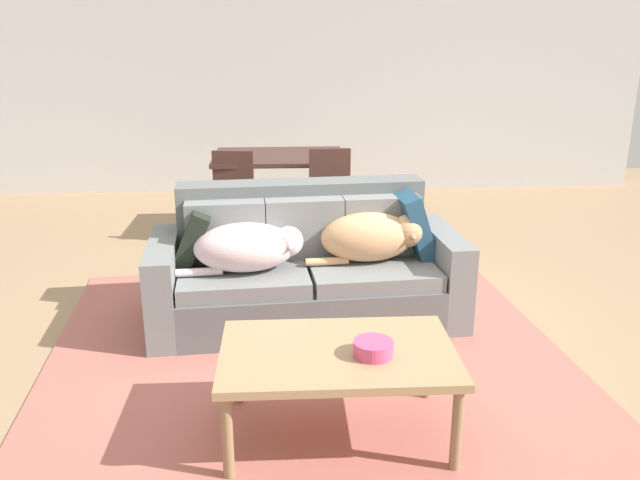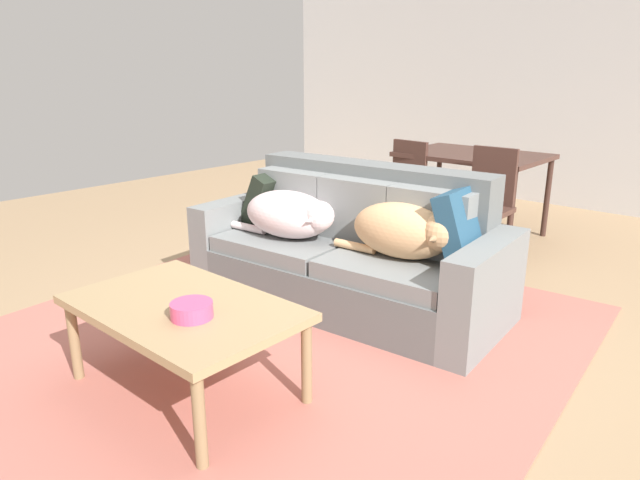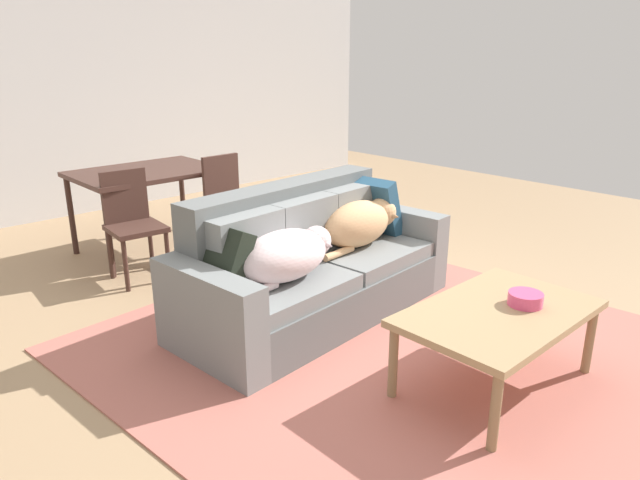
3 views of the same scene
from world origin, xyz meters
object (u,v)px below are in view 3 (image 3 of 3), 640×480
(couch, at_px, (310,267))
(dog_on_right_cushion, at_px, (361,222))
(throw_pillow_by_right_arm, at_px, (372,206))
(coffee_table, at_px, (499,318))
(dog_on_left_cushion, at_px, (287,254))
(dining_chair_near_right, at_px, (229,203))
(bowl_on_coffee_table, at_px, (525,299))
(dining_table, at_px, (147,178))
(throw_pillow_by_left_arm, at_px, (220,259))
(dining_chair_near_left, at_px, (132,220))

(couch, xyz_separation_m, dog_on_right_cushion, (0.44, -0.06, 0.24))
(couch, relative_size, dog_on_right_cushion, 2.65)
(throw_pillow_by_right_arm, height_order, coffee_table, throw_pillow_by_right_arm)
(dog_on_left_cushion, xyz_separation_m, dining_chair_near_right, (0.63, 1.55, -0.08))
(bowl_on_coffee_table, bearing_deg, coffee_table, 158.86)
(throw_pillow_by_right_arm, height_order, dining_table, throw_pillow_by_right_arm)
(dog_on_right_cushion, bearing_deg, couch, 167.85)
(dog_on_left_cushion, bearing_deg, throw_pillow_by_left_arm, 150.69)
(dog_on_right_cushion, xyz_separation_m, bowl_on_coffee_table, (-0.19, -1.39, -0.09))
(coffee_table, distance_m, dining_chair_near_left, 2.92)
(dining_chair_near_left, bearing_deg, dining_chair_near_right, -1.56)
(dog_on_right_cushion, relative_size, dining_chair_near_left, 0.91)
(dog_on_right_cushion, height_order, coffee_table, dog_on_right_cushion)
(couch, bearing_deg, bowl_on_coffee_table, -84.70)
(coffee_table, bearing_deg, dining_table, 94.77)
(dining_chair_near_right, bearing_deg, bowl_on_coffee_table, -91.33)
(dog_on_left_cushion, distance_m, dining_table, 2.18)
(couch, distance_m, bowl_on_coffee_table, 1.47)
(dining_table, distance_m, dining_chair_near_left, 0.70)
(coffee_table, bearing_deg, dining_chair_near_right, 86.58)
(dining_table, bearing_deg, dining_chair_near_right, -54.55)
(couch, distance_m, throw_pillow_by_right_arm, 0.79)
(throw_pillow_by_left_arm, bearing_deg, dog_on_left_cushion, -24.46)
(dog_on_left_cushion, bearing_deg, dog_on_right_cushion, 4.71)
(dog_on_left_cushion, xyz_separation_m, dining_chair_near_left, (-0.23, 1.64, -0.08))
(couch, height_order, dog_on_right_cushion, couch)
(couch, height_order, throw_pillow_by_right_arm, couch)
(dining_chair_near_left, height_order, dining_chair_near_right, dining_chair_near_right)
(dog_on_left_cushion, bearing_deg, couch, 23.07)
(throw_pillow_by_left_arm, height_order, dining_table, throw_pillow_by_left_arm)
(throw_pillow_by_left_arm, distance_m, dining_chair_near_right, 1.71)
(dog_on_left_cushion, distance_m, dining_chair_near_left, 1.66)
(couch, distance_m, dining_chair_near_right, 1.39)
(throw_pillow_by_left_arm, bearing_deg, dining_chair_near_left, 84.25)
(coffee_table, distance_m, dining_table, 3.38)
(throw_pillow_by_left_arm, xyz_separation_m, dining_chair_near_right, (1.00, 1.38, -0.10))
(couch, distance_m, dining_chair_near_left, 1.57)
(couch, bearing_deg, coffee_table, -90.60)
(coffee_table, distance_m, bowl_on_coffee_table, 0.19)
(throw_pillow_by_left_arm, relative_size, bowl_on_coffee_table, 2.10)
(couch, xyz_separation_m, dining_table, (-0.18, 1.98, 0.34))
(dog_on_left_cushion, xyz_separation_m, throw_pillow_by_left_arm, (-0.37, 0.17, 0.02))
(couch, height_order, dining_chair_near_left, couch)
(dog_on_left_cushion, xyz_separation_m, bowl_on_coffee_table, (0.62, -1.25, -0.08))
(bowl_on_coffee_table, bearing_deg, dining_chair_near_right, 89.84)
(couch, xyz_separation_m, dog_on_left_cushion, (-0.36, -0.19, 0.23))
(coffee_table, bearing_deg, throw_pillow_by_left_arm, 121.75)
(throw_pillow_by_left_arm, distance_m, coffee_table, 1.61)
(dog_on_right_cushion, relative_size, dining_chair_near_right, 0.88)
(throw_pillow_by_right_arm, xyz_separation_m, coffee_table, (-0.63, -1.48, -0.21))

